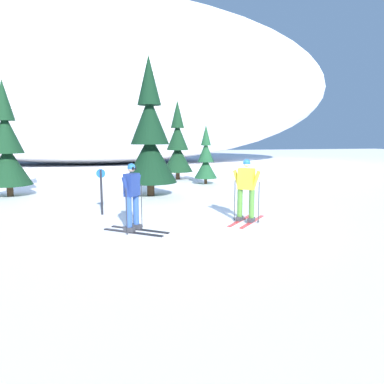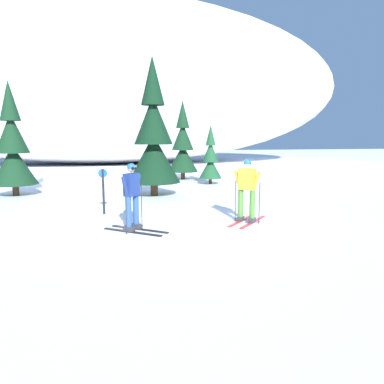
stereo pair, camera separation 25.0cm
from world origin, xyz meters
TOP-DOWN VIEW (x-y plane):
  - ground_plane at (0.00, 0.00)m, footprint 120.00×120.00m
  - skier_navy_jacket at (-1.86, -0.36)m, footprint 1.61×1.41m
  - skier_yellow_jacket at (1.35, -0.17)m, footprint 1.55×1.57m
  - pine_tree_far_left at (-6.27, 6.50)m, footprint 1.82×1.82m
  - pine_tree_center_left at (-0.62, 5.17)m, footprint 2.19×2.19m
  - pine_tree_center_right at (1.76, 10.70)m, footprint 1.75×1.75m
  - pine_tree_far_right at (2.74, 8.31)m, footprint 1.19×1.19m
  - snow_ridge_background at (-2.67, 25.39)m, footprint 46.52×20.40m
  - trail_marker_post at (-2.62, 1.91)m, footprint 0.28×0.07m

SIDE VIEW (x-z plane):
  - ground_plane at x=0.00m, z-range 0.00..0.00m
  - trail_marker_post at x=-2.62m, z-range 0.10..1.54m
  - skier_navy_jacket at x=-1.86m, z-range 0.04..1.80m
  - skier_yellow_jacket at x=1.35m, z-range 0.05..1.86m
  - pine_tree_far_right at x=2.74m, z-range -0.25..2.83m
  - pine_tree_center_right at x=1.76m, z-range -0.37..4.17m
  - pine_tree_far_left at x=-6.27m, z-range -0.39..4.33m
  - pine_tree_center_left at x=-0.62m, z-range -0.46..5.20m
  - snow_ridge_background at x=-2.67m, z-range 0.00..15.00m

